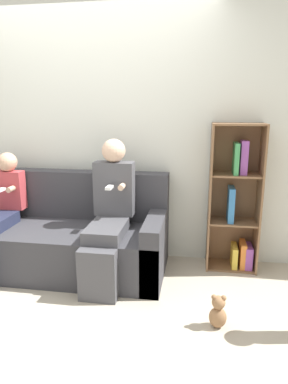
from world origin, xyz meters
name	(u,v)px	position (x,y,z in m)	size (l,w,h in m)	color
ground_plane	(63,296)	(0.00, 0.00, 0.00)	(14.00, 14.00, 0.00)	#B2A893
back_wall	(92,134)	(0.00, 0.98, 1.27)	(10.00, 0.06, 2.55)	silver
couch	(60,237)	(-0.23, 0.53, 0.31)	(2.07, 0.85, 0.92)	#38383D
adult_seated	(109,210)	(0.31, 0.41, 0.65)	(0.37, 0.78, 1.26)	#47474C
bookshelf	(235,203)	(1.45, 0.82, 0.65)	(0.47, 0.31, 1.40)	brown
teddy_bear	(218,312)	(1.26, -0.21, 0.12)	(0.13, 0.10, 0.26)	#936B47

